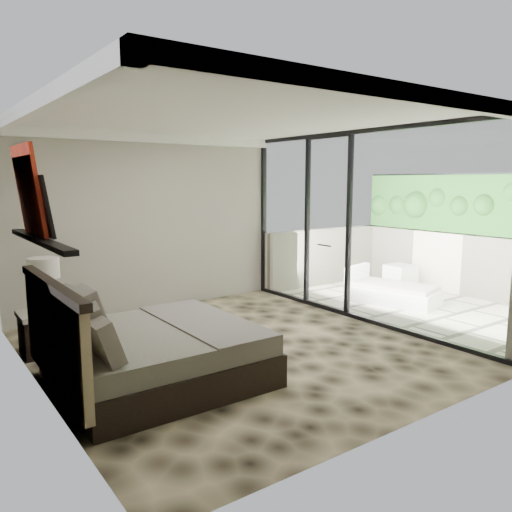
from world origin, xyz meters
TOP-DOWN VIEW (x-y plane):
  - floor at (0.00, 0.00)m, footprint 5.00×5.00m
  - ceiling at (0.00, 0.00)m, footprint 4.50×5.00m
  - back_wall at (0.00, 2.49)m, footprint 4.50×0.02m
  - left_wall at (-2.24, 0.00)m, footprint 0.02×5.00m
  - glass_wall at (2.25, 0.00)m, footprint 0.08×5.00m
  - terrace_slab at (3.75, 0.00)m, footprint 3.00×5.00m
  - parapet_far at (5.10, 0.00)m, footprint 0.30×5.00m
  - foliage_hedge at (5.10, 0.00)m, footprint 0.36×4.60m
  - picture_ledge at (-2.18, 0.10)m, footprint 0.12×2.20m
  - bed at (-1.30, -0.35)m, footprint 2.03×1.96m
  - nightstand at (-1.99, 1.20)m, footprint 0.53×0.53m
  - table_lamp at (-1.94, 1.15)m, footprint 0.36×0.36m
  - abstract_canvas at (-2.19, 0.39)m, footprint 0.13×0.90m
  - framed_print at (-2.14, 0.09)m, footprint 0.11×0.50m
  - ottoman at (4.45, 1.04)m, footprint 0.50×0.50m
  - lounger at (3.47, 0.46)m, footprint 1.09×1.62m

SIDE VIEW (x-z plane):
  - terrace_slab at x=3.75m, z-range -0.12..0.00m
  - floor at x=0.00m, z-range 0.00..0.00m
  - lounger at x=3.47m, z-range -0.11..0.47m
  - ottoman at x=4.45m, z-range 0.00..0.47m
  - nightstand at x=-1.99m, z-range 0.00..0.51m
  - bed at x=-1.30m, z-range -0.23..0.89m
  - parapet_far at x=5.10m, z-range 0.00..1.10m
  - table_lamp at x=-1.94m, z-range 0.61..1.27m
  - back_wall at x=0.00m, z-range 0.00..2.80m
  - left_wall at x=-2.24m, z-range 0.00..2.80m
  - glass_wall at x=2.25m, z-range 0.00..2.80m
  - picture_ledge at x=-2.18m, z-range 1.48..1.52m
  - foliage_hedge at x=5.10m, z-range 1.10..2.20m
  - framed_print at x=-2.14m, z-range 1.53..2.12m
  - abstract_canvas at x=-2.19m, z-range 1.53..2.42m
  - ceiling at x=0.00m, z-range 2.78..2.80m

